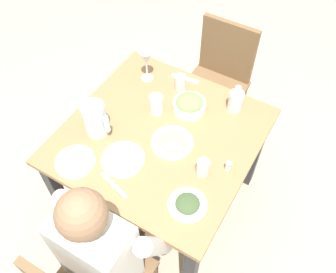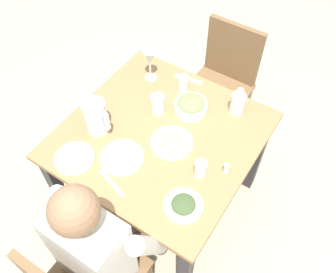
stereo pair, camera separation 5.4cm
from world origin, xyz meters
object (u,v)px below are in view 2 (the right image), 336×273
diner_near (107,238)px  salad_bowl (191,105)px  chair_far (223,79)px  wine_glass (150,59)px  water_glass_center (201,169)px  dining_table (161,146)px  plate_dolmas (183,205)px  plate_yoghurt (122,156)px  plate_fries (172,142)px  water_pitcher (96,116)px  water_glass_far_left (158,104)px  oil_carafe (237,104)px  water_glass_near_right (183,83)px  salt_shaker (226,168)px  plate_beans (74,157)px

diner_near → salad_bowl: diner_near is taller
chair_far → wine_glass: bearing=-120.6°
water_glass_center → salad_bowl: bearing=127.4°
dining_table → diner_near: bearing=-81.1°
plate_dolmas → plate_yoghurt: size_ratio=0.84×
chair_far → plate_fries: 0.84m
water_pitcher → salad_bowl: (0.34, 0.37, -0.05)m
water_glass_far_left → wine_glass: wine_glass is taller
wine_glass → oil_carafe: size_ratio=1.19×
diner_near → water_glass_near_right: 0.94m
water_glass_near_right → salt_shaker: water_glass_near_right is taller
plate_dolmas → dining_table: bearing=137.7°
diner_near → water_glass_near_right: size_ratio=12.50×
plate_beans → oil_carafe: bearing=53.9°
water_glass_far_left → plate_yoghurt: bearing=-86.0°
diner_near → plate_dolmas: bearing=51.0°
chair_far → water_glass_near_right: bearing=-98.2°
salad_bowl → plate_beans: salad_bowl is taller
dining_table → oil_carafe: 0.47m
plate_beans → water_glass_near_right: (0.19, 0.71, 0.03)m
plate_dolmas → salt_shaker: bearing=74.6°
water_glass_near_right → plate_beans: bearing=-105.4°
plate_dolmas → oil_carafe: size_ratio=1.10×
chair_far → water_glass_far_left: bearing=-97.8°
water_pitcher → water_glass_far_left: size_ratio=1.67×
water_pitcher → plate_yoghurt: size_ratio=0.88×
salad_bowl → water_glass_center: water_glass_center is taller
water_glass_near_right → water_glass_center: size_ratio=1.01×
plate_fries → water_glass_near_right: (-0.16, 0.36, 0.03)m
plate_beans → oil_carafe: oil_carafe is taller
plate_beans → water_glass_center: (0.56, 0.26, 0.03)m
oil_carafe → plate_dolmas: bearing=-84.7°
plate_dolmas → water_glass_far_left: 0.59m
oil_carafe → wine_glass: bearing=-175.8°
dining_table → salad_bowl: salad_bowl is taller
plate_beans → salt_shaker: bearing=27.5°
diner_near → salt_shaker: diner_near is taller
chair_far → diner_near: bearing=-85.8°
chair_far → diner_near: diner_near is taller
chair_far → plate_dolmas: (0.33, -1.07, 0.25)m
dining_table → oil_carafe: size_ratio=5.90×
plate_dolmas → water_glass_center: size_ratio=1.96×
plate_beans → salad_bowl: bearing=61.7°
diner_near → plate_fries: (-0.01, 0.55, 0.10)m
dining_table → wine_glass: wine_glass is taller
diner_near → plate_yoghurt: (-0.16, 0.34, 0.11)m
water_pitcher → water_glass_center: size_ratio=2.06×
salt_shaker → plate_fries: bearing=-179.7°
dining_table → plate_fries: size_ratio=4.48×
wine_glass → chair_far: bearing=59.4°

